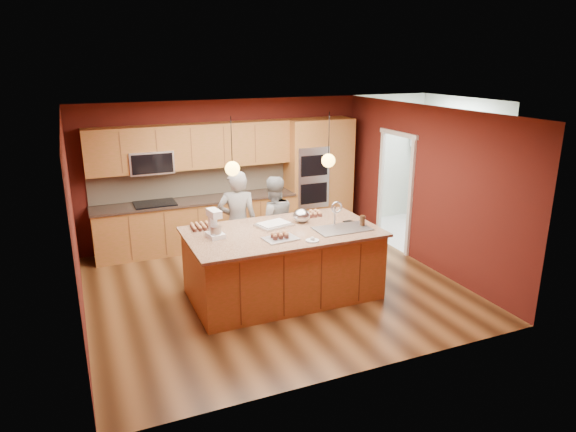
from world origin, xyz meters
name	(u,v)px	position (x,y,z in m)	size (l,w,h in m)	color
floor	(273,287)	(0.00, 0.00, 0.00)	(5.50, 5.50, 0.00)	#402511
ceiling	(272,112)	(0.00, 0.00, 2.70)	(5.50, 5.50, 0.00)	white
wall_back	(225,171)	(0.00, 2.50, 1.35)	(5.50, 5.50, 0.00)	#4D1610
wall_front	(359,263)	(0.00, -2.50, 1.35)	(5.50, 5.50, 0.00)	#4D1610
wall_left	(73,227)	(-2.75, 0.00, 1.35)	(5.00, 5.00, 0.00)	#4D1610
wall_right	(424,187)	(2.75, 0.00, 1.35)	(5.00, 5.00, 0.00)	#4D1610
cabinet_run	(194,197)	(-0.68, 2.25, 0.98)	(3.74, 0.64, 2.30)	olive
oven_column	(318,176)	(1.85, 2.19, 1.15)	(1.30, 0.62, 2.30)	olive
doorway_trim	(395,193)	(2.73, 0.80, 1.05)	(0.08, 1.11, 2.20)	silver
laundry_room	(455,136)	(4.35, 1.20, 1.95)	(2.60, 2.70, 2.70)	silver
pendant_left	(232,168)	(-0.69, -0.30, 2.00)	(0.20, 0.20, 0.80)	black
pendant_right	(328,160)	(0.76, -0.30, 2.00)	(0.20, 0.20, 0.80)	black
island	(284,262)	(0.05, -0.30, 0.52)	(2.78, 1.55, 1.40)	olive
person_left	(238,223)	(-0.32, 0.73, 0.87)	(0.64, 0.42, 1.75)	black
person_right	(273,223)	(0.29, 0.73, 0.80)	(0.77, 0.60, 1.59)	gray
stand_mixer	(215,225)	(-0.94, -0.18, 1.19)	(0.24, 0.31, 0.40)	white
sheet_cake	(274,224)	(0.00, -0.05, 1.05)	(0.58, 0.49, 0.05)	silver
cooling_rack	(280,239)	(-0.13, -0.64, 1.03)	(0.46, 0.33, 0.02)	silver
mixing_bowl	(301,216)	(0.45, -0.04, 1.13)	(0.26, 0.26, 0.22)	#B7BABE
plate	(312,240)	(0.24, -0.87, 1.03)	(0.19, 0.19, 0.01)	silver
tumbler	(362,221)	(1.21, -0.56, 1.10)	(0.08, 0.08, 0.16)	#362212
phone	(348,221)	(1.12, -0.30, 1.03)	(0.14, 0.07, 0.01)	black
cupcakes_left	(201,226)	(-1.04, 0.26, 1.06)	(0.31, 0.31, 0.07)	#AF754A
cupcakes_rack	(280,235)	(-0.14, -0.63, 1.08)	(0.26, 0.17, 0.08)	#AF754A
cupcakes_right	(313,213)	(0.77, 0.19, 1.06)	(0.26, 0.26, 0.08)	#AF754A
washer	(455,213)	(4.22, 0.86, 0.48)	(0.60, 0.62, 0.96)	white
dryer	(431,204)	(4.23, 1.59, 0.47)	(0.58, 0.60, 0.94)	white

